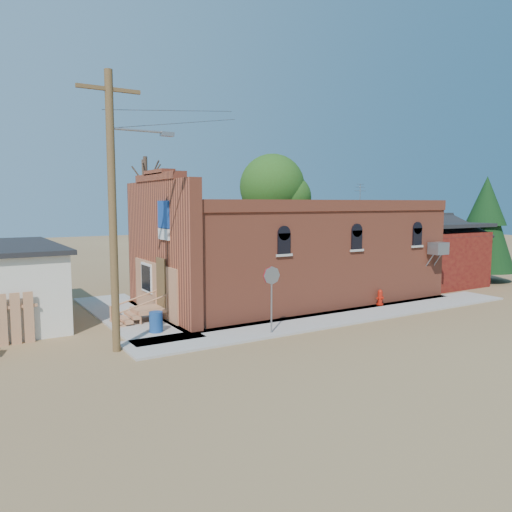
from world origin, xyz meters
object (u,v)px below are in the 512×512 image
utility_pole (114,206)px  fire_hydrant (380,297)px  stop_sign (272,282)px  brick_bar (287,254)px  trash_barrel (156,322)px

utility_pole → fire_hydrant: utility_pole is taller
stop_sign → fire_hydrant: bearing=37.1°
brick_bar → fire_hydrant: size_ratio=22.28×
fire_hydrant → stop_sign: bearing=172.4°
stop_sign → trash_barrel: (-3.62, 2.31, -1.52)m
brick_bar → stop_sign: bearing=-129.8°
trash_barrel → fire_hydrant: bearing=-4.1°
brick_bar → trash_barrel: 8.70m
fire_hydrant → utility_pole: bearing=163.0°
fire_hydrant → trash_barrel: bearing=156.2°
utility_pole → trash_barrel: size_ratio=11.76×
fire_hydrant → stop_sign: 7.44m
fire_hydrant → trash_barrel: trash_barrel is taller
brick_bar → stop_sign: (-4.36, -5.23, -0.36)m
utility_pole → stop_sign: utility_pole is taller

